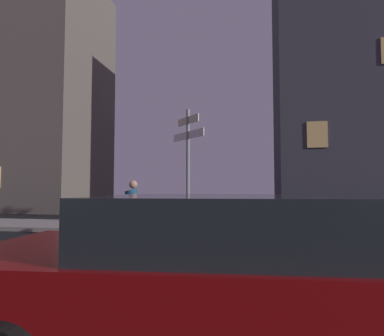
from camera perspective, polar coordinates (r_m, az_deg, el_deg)
ground_plane at (r=5.51m, az=-4.22°, el=-18.16°), size 80.00×80.00×0.00m
sidewalk_kerb at (r=11.21m, az=3.75°, el=-10.26°), size 40.00×2.70×0.14m
signpost at (r=10.73m, az=-0.69°, el=1.81°), size 1.24×1.24×3.79m
car_near_right at (r=2.81m, az=8.39°, el=-17.32°), size 4.57×2.24×1.34m
cyclist at (r=9.02m, az=-10.31°, el=-7.54°), size 1.81×0.38×1.61m
building_left_block at (r=25.05m, az=-25.06°, el=11.00°), size 8.32×6.76×15.02m
building_right_block at (r=20.65m, az=27.90°, el=12.71°), size 9.67×6.11×14.01m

